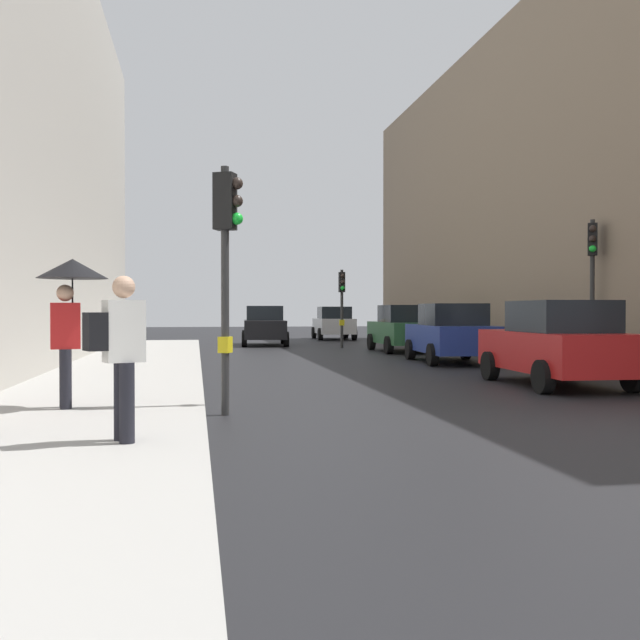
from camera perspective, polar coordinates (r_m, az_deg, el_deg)
The scene contains 12 objects.
ground_plane at distance 10.15m, azimuth 22.31°, elevation -8.14°, with size 120.00×120.00×0.00m, color black.
sidewalk_kerb at distance 14.64m, azimuth -16.15°, elevation -5.06°, with size 3.46×40.00×0.16m, color #A8A5A0.
traffic_light_far_median at distance 29.95m, azimuth 1.76°, elevation 2.09°, with size 0.25×0.43×3.27m.
traffic_light_near_right at distance 10.76m, azimuth -7.46°, elevation 6.04°, with size 0.45×0.34×3.70m.
traffic_light_mid_street at distance 20.10m, azimuth 20.87°, elevation 4.02°, with size 0.36×0.45×3.94m.
car_red_sedan at distance 15.52m, azimuth 18.37°, elevation -1.79°, with size 2.15×4.27×1.76m.
car_white_compact at distance 38.63m, azimuth 1.10°, elevation -0.24°, with size 2.16×4.27×1.76m.
car_green_estate at distance 27.16m, azimuth 6.64°, elevation -0.68°, with size 2.06×4.22×1.76m.
car_blue_van at distance 21.69m, azimuth 10.37°, elevation -1.05°, with size 2.25×4.31×1.76m.
car_dark_suv at distance 32.18m, azimuth -4.44°, elevation -0.45°, with size 2.25×4.32×1.76m.
pedestrian_with_umbrella at distance 10.86m, azimuth -19.28°, elevation 2.20°, with size 1.00×1.00×2.14m.
pedestrian_with_black_backpack at distance 7.88m, azimuth -15.67°, elevation -2.15°, with size 0.66×0.48×1.77m.
Camera 1 is at (-5.35, -8.48, 1.56)m, focal length 40.17 mm.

